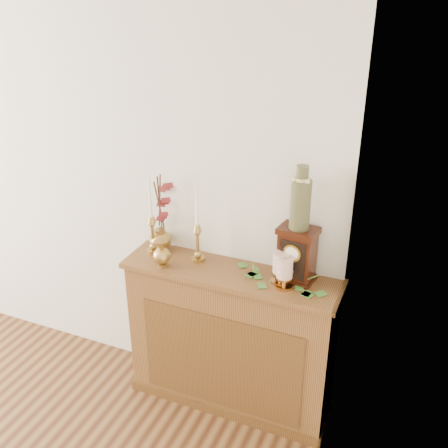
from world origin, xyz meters
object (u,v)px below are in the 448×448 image
at_px(ginger_jar, 164,214).
at_px(ceramic_vase, 301,201).
at_px(mantel_clock, 297,255).
at_px(candlestick_center, 197,237).
at_px(candlestick_left, 152,229).
at_px(bud_vase, 162,254).

distance_m(ginger_jar, ceramic_vase, 0.86).
bearing_deg(mantel_clock, candlestick_center, -169.93).
relative_size(candlestick_left, ginger_jar, 0.95).
relative_size(mantel_clock, ceramic_vase, 0.90).
height_order(candlestick_left, bud_vase, candlestick_left).
distance_m(candlestick_left, bud_vase, 0.20).
distance_m(candlestick_center, mantel_clock, 0.57).
bearing_deg(candlestick_center, mantel_clock, 2.05).
relative_size(candlestick_left, ceramic_vase, 1.40).
relative_size(ginger_jar, mantel_clock, 1.63).
height_order(mantel_clock, ceramic_vase, ceramic_vase).
xyz_separation_m(ginger_jar, mantel_clock, (0.82, -0.05, -0.07)).
height_order(ginger_jar, ceramic_vase, ceramic_vase).
height_order(bud_vase, mantel_clock, mantel_clock).
distance_m(candlestick_center, ceramic_vase, 0.65).
relative_size(candlestick_left, mantel_clock, 1.55).
relative_size(bud_vase, mantel_clock, 0.53).
xyz_separation_m(candlestick_left, candlestick_center, (0.29, 0.01, -0.00)).
height_order(bud_vase, ceramic_vase, ceramic_vase).
bearing_deg(bud_vase, candlestick_left, 135.31).
height_order(candlestick_center, ginger_jar, ginger_jar).
xyz_separation_m(mantel_clock, ceramic_vase, (0.00, 0.00, 0.31)).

